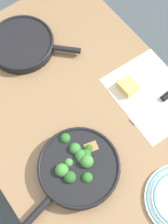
{
  "coord_description": "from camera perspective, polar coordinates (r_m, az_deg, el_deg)",
  "views": [
    {
      "loc": [
        -0.37,
        0.28,
        1.83
      ],
      "look_at": [
        0.0,
        0.0,
        0.74
      ],
      "focal_mm": 50.0,
      "sensor_mm": 36.0,
      "label": 1
    }
  ],
  "objects": [
    {
      "name": "grater_knife",
      "position": [
        1.26,
        14.15,
        2.24
      ],
      "size": [
        0.03,
        0.24,
        0.02
      ],
      "rotation": [
        0.0,
        0.0,
        1.6
      ],
      "color": "silver",
      "rests_on": "dining_table_red"
    },
    {
      "name": "skillet_eggs",
      "position": [
        1.36,
        -11.26,
        12.09
      ],
      "size": [
        0.32,
        0.32,
        0.05
      ],
      "rotation": [
        0.0,
        0.0,
        3.92
      ],
      "color": "black",
      "rests_on": "dining_table_red"
    },
    {
      "name": "cheese_block",
      "position": [
        1.25,
        8.09,
        4.67
      ],
      "size": [
        0.07,
        0.07,
        0.04
      ],
      "color": "#E0C15B",
      "rests_on": "dining_table_red"
    },
    {
      "name": "skillet_broccoli",
      "position": [
        1.11,
        -1.05,
        -10.03
      ],
      "size": [
        0.29,
        0.42,
        0.08
      ],
      "rotation": [
        0.0,
        0.0,
        1.77
      ],
      "color": "black",
      "rests_on": "dining_table_red"
    },
    {
      "name": "dining_table_red",
      "position": [
        1.28,
        0.0,
        -1.79
      ],
      "size": [
        1.26,
        0.81,
        0.72
      ],
      "color": "olive",
      "rests_on": "ground_plane"
    },
    {
      "name": "ground_plane",
      "position": [
        1.89,
        0.0,
        -8.89
      ],
      "size": [
        14.0,
        14.0,
        0.0
      ],
      "primitive_type": "plane",
      "color": "#424C51"
    },
    {
      "name": "parchment_sheet",
      "position": [
        1.27,
        12.24,
        3.16
      ],
      "size": [
        0.35,
        0.28,
        0.0
      ],
      "color": "beige",
      "rests_on": "dining_table_red"
    }
  ]
}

